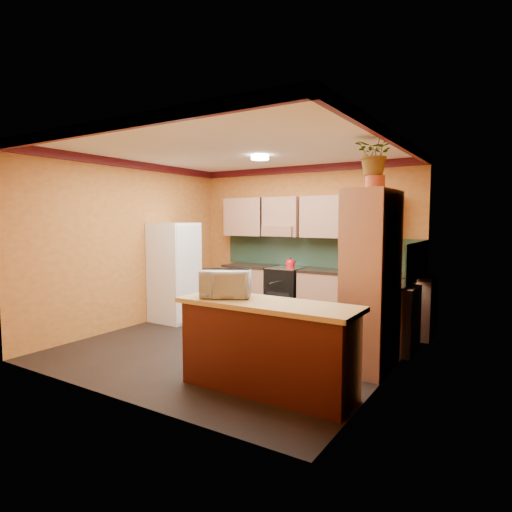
{
  "coord_description": "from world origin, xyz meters",
  "views": [
    {
      "loc": [
        3.33,
        -4.82,
        1.76
      ],
      "look_at": [
        0.03,
        0.45,
        1.22
      ],
      "focal_mm": 30.0,
      "sensor_mm": 36.0,
      "label": 1
    }
  ],
  "objects_px": {
    "fridge": "(174,272)",
    "pantry": "(371,280)",
    "base_cabinets_back": "(319,297)",
    "breakfast_bar": "(267,349)",
    "microwave": "(226,283)",
    "stove": "(286,293)"
  },
  "relations": [
    {
      "from": "fridge",
      "to": "pantry",
      "type": "bearing_deg",
      "value": -8.72
    },
    {
      "from": "fridge",
      "to": "pantry",
      "type": "relative_size",
      "value": 0.81
    },
    {
      "from": "breakfast_bar",
      "to": "microwave",
      "type": "distance_m",
      "value": 0.82
    },
    {
      "from": "base_cabinets_back",
      "to": "fridge",
      "type": "xyz_separation_m",
      "value": [
        -2.19,
        -1.17,
        0.41
      ]
    },
    {
      "from": "stove",
      "to": "pantry",
      "type": "height_order",
      "value": "pantry"
    },
    {
      "from": "base_cabinets_back",
      "to": "fridge",
      "type": "relative_size",
      "value": 2.15
    },
    {
      "from": "pantry",
      "to": "microwave",
      "type": "relative_size",
      "value": 4.01
    },
    {
      "from": "fridge",
      "to": "breakfast_bar",
      "type": "height_order",
      "value": "fridge"
    },
    {
      "from": "fridge",
      "to": "breakfast_bar",
      "type": "distance_m",
      "value": 3.44
    },
    {
      "from": "base_cabinets_back",
      "to": "microwave",
      "type": "xyz_separation_m",
      "value": [
        0.21,
        -2.95,
        0.63
      ]
    },
    {
      "from": "base_cabinets_back",
      "to": "fridge",
      "type": "bearing_deg",
      "value": -151.83
    },
    {
      "from": "stove",
      "to": "breakfast_bar",
      "type": "distance_m",
      "value": 3.25
    },
    {
      "from": "pantry",
      "to": "fridge",
      "type": "bearing_deg",
      "value": 171.28
    },
    {
      "from": "base_cabinets_back",
      "to": "stove",
      "type": "bearing_deg",
      "value": -180.0
    },
    {
      "from": "pantry",
      "to": "breakfast_bar",
      "type": "height_order",
      "value": "pantry"
    },
    {
      "from": "base_cabinets_back",
      "to": "pantry",
      "type": "distance_m",
      "value": 2.31
    },
    {
      "from": "base_cabinets_back",
      "to": "pantry",
      "type": "bearing_deg",
      "value": -50.67
    },
    {
      "from": "pantry",
      "to": "stove",
      "type": "bearing_deg",
      "value": 139.77
    },
    {
      "from": "base_cabinets_back",
      "to": "pantry",
      "type": "relative_size",
      "value": 1.74
    },
    {
      "from": "microwave",
      "to": "breakfast_bar",
      "type": "bearing_deg",
      "value": -28.62
    },
    {
      "from": "fridge",
      "to": "pantry",
      "type": "distance_m",
      "value": 3.65
    },
    {
      "from": "breakfast_bar",
      "to": "pantry",
      "type": "bearing_deg",
      "value": 60.89
    }
  ]
}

